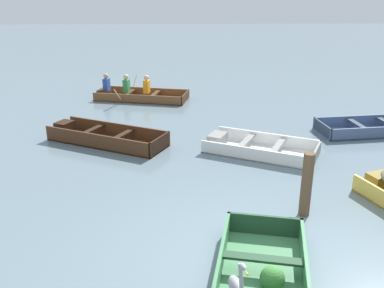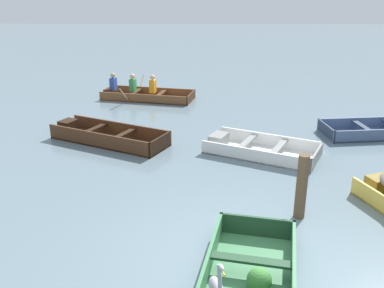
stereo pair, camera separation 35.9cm
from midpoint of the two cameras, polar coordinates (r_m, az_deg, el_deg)
ground_plane at (r=6.54m, az=10.23°, el=-15.83°), size 80.00×80.00×0.00m
skiff_dark_varnish_near_moored at (r=11.30m, az=-10.63°, el=1.05°), size 3.24×2.28×0.39m
skiff_slate_blue_mid_moored at (r=12.79m, az=24.80°, el=1.64°), size 3.10×1.47×0.33m
skiff_white_outer_moored at (r=10.46m, az=9.61°, el=-0.65°), size 2.90×2.26×0.32m
rowboat_wooden_brown_with_crew at (r=15.39m, az=-6.01°, el=6.72°), size 3.37×2.35×0.88m
heron_on_dinghy at (r=4.78m, az=5.54°, el=-18.42°), size 0.21×0.46×0.84m
mooring_post at (r=7.63m, az=15.72°, el=-5.53°), size 0.19×0.19×1.17m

